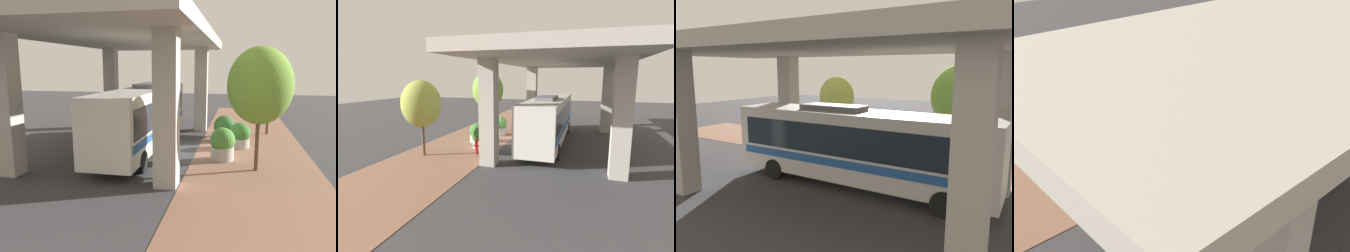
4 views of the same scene
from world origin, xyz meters
TOP-DOWN VIEW (x-y plane):
  - ground_plane at (0.00, 0.00)m, footprint 80.00×80.00m
  - sidewalk_strip at (-3.00, 0.00)m, footprint 6.00×40.00m
  - overpass at (4.00, 0.00)m, footprint 9.40×19.89m
  - bus at (3.07, 0.21)m, footprint 2.53×12.28m
  - fire_hydrant at (-1.09, -4.22)m, footprint 0.44×0.21m
  - planter_front at (-1.48, 1.73)m, footprint 1.27×1.27m
  - planter_middle at (-1.39, -2.69)m, footprint 1.35×1.35m
  - planter_back at (-2.37, -1.15)m, footprint 1.20×1.20m
  - street_tree_near at (-3.10, 3.16)m, footprint 2.86×2.86m
  - street_tree_far at (-4.26, -5.53)m, footprint 2.50×2.50m

SIDE VIEW (x-z plane):
  - ground_plane at x=0.00m, z-range 0.00..0.00m
  - sidewalk_strip at x=-3.00m, z-range 0.00..0.02m
  - fire_hydrant at x=-1.09m, z-range 0.01..1.04m
  - planter_back at x=-2.37m, z-range -0.03..1.47m
  - planter_middle at x=-1.39m, z-range -0.03..1.63m
  - planter_front at x=-1.48m, z-range -0.02..1.67m
  - bus at x=3.07m, z-range 0.16..3.89m
  - street_tree_far at x=-4.26m, z-range 0.94..5.83m
  - street_tree_near at x=-3.10m, z-range 1.08..6.68m
  - overpass at x=4.00m, z-range 2.55..9.24m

